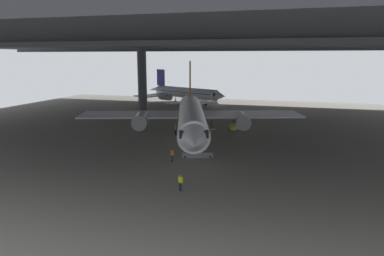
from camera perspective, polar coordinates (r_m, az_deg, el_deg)
The scene contains 8 objects.
ground_plane at distance 56.28m, azimuth -0.82°, elevation -1.72°, with size 110.00×110.00×0.00m, color gray.
hangar_structure at distance 68.20m, azimuth 2.53°, elevation 13.51°, with size 121.00×99.00×15.96m.
airplane_main at distance 55.95m, azimuth -0.10°, elevation 1.90°, with size 37.27×37.68×11.96m.
boarding_stairs at distance 46.15m, azimuth 0.94°, elevation -3.70°, with size 4.52×2.61×4.76m.
crew_worker_near_nose at distance 34.44m, azimuth -1.85°, elevation -8.52°, with size 0.51×0.35×1.76m.
crew_worker_by_stairs at distance 43.79m, azimuth -3.18°, elevation -4.23°, with size 0.34×0.51×1.70m.
airplane_distant at distance 98.70m, azimuth -1.23°, elevation 5.69°, with size 26.12×26.28×9.15m.
baggage_tug at distance 63.00m, azimuth 6.58°, elevation 0.11°, with size 1.90×2.48×0.90m.
Camera 1 is at (15.95, -52.46, 12.70)m, focal length 33.28 mm.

